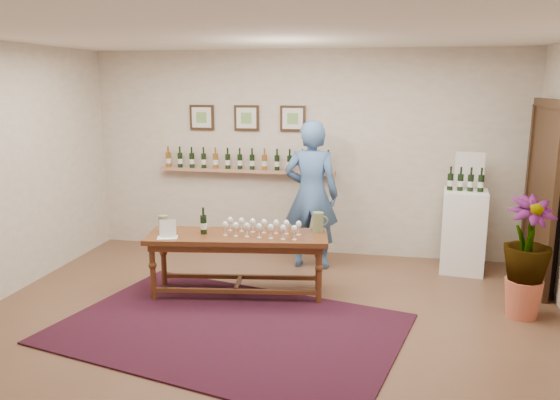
% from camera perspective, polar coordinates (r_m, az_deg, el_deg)
% --- Properties ---
extents(ground, '(6.00, 6.00, 0.00)m').
position_cam_1_polar(ground, '(5.56, -1.63, -12.89)').
color(ground, brown).
rests_on(ground, ground).
extents(room_shell, '(6.00, 6.00, 6.00)m').
position_cam_1_polar(room_shell, '(6.95, 19.12, 1.25)').
color(room_shell, beige).
rests_on(room_shell, ground).
extents(rug, '(3.64, 2.84, 0.02)m').
position_cam_1_polar(rug, '(5.48, -5.37, -13.21)').
color(rug, '#4B0D0E').
rests_on(rug, ground).
extents(tasting_table, '(2.06, 0.91, 0.71)m').
position_cam_1_polar(tasting_table, '(6.11, -4.46, -4.56)').
color(tasting_table, '#452311').
rests_on(tasting_table, ground).
extents(table_glasses, '(1.21, 0.32, 0.17)m').
position_cam_1_polar(table_glasses, '(6.01, -1.92, -2.93)').
color(table_glasses, white).
rests_on(table_glasses, tasting_table).
extents(table_bottles, '(0.28, 0.21, 0.27)m').
position_cam_1_polar(table_bottles, '(6.15, -7.98, -2.21)').
color(table_bottles, black).
rests_on(table_bottles, tasting_table).
extents(pitcher_left, '(0.14, 0.14, 0.20)m').
position_cam_1_polar(pitcher_left, '(6.25, -12.09, -2.48)').
color(pitcher_left, '#687348').
rests_on(pitcher_left, tasting_table).
extents(pitcher_right, '(0.17, 0.17, 0.23)m').
position_cam_1_polar(pitcher_right, '(6.14, 3.99, -2.33)').
color(pitcher_right, '#687348').
rests_on(pitcher_right, tasting_table).
extents(menu_card, '(0.25, 0.21, 0.20)m').
position_cam_1_polar(menu_card, '(6.04, -11.64, -2.95)').
color(menu_card, silver).
rests_on(menu_card, tasting_table).
extents(display_pedestal, '(0.58, 0.58, 1.04)m').
position_cam_1_polar(display_pedestal, '(7.27, 18.61, -3.11)').
color(display_pedestal, white).
rests_on(display_pedestal, ground).
extents(pedestal_bottles, '(0.29, 0.11, 0.29)m').
position_cam_1_polar(pedestal_bottles, '(7.11, 18.83, 2.03)').
color(pedestal_bottles, black).
rests_on(pedestal_bottles, display_pedestal).
extents(info_sign, '(0.35, 0.06, 0.49)m').
position_cam_1_polar(info_sign, '(7.28, 19.19, 3.02)').
color(info_sign, silver).
rests_on(info_sign, display_pedestal).
extents(potted_plant, '(0.72, 0.72, 1.08)m').
position_cam_1_polar(potted_plant, '(6.04, 24.37, -5.50)').
color(potted_plant, '#BB593E').
rests_on(potted_plant, ground).
extents(person, '(0.70, 0.47, 1.91)m').
position_cam_1_polar(person, '(6.97, 3.29, 0.53)').
color(person, '#3C5D8E').
rests_on(person, ground).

